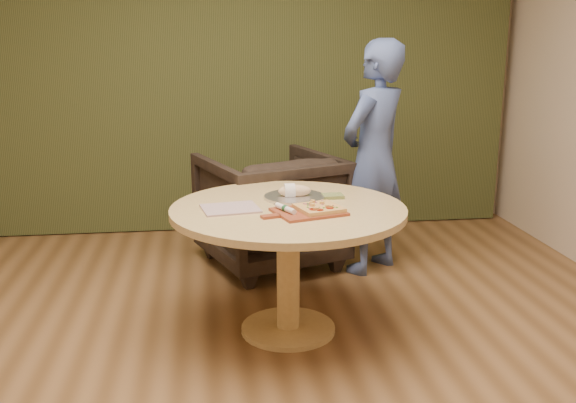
{
  "coord_description": "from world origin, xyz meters",
  "views": [
    {
      "loc": [
        -0.27,
        -2.68,
        1.66
      ],
      "look_at": [
        0.11,
        0.25,
        0.9
      ],
      "focal_mm": 40.0,
      "sensor_mm": 36.0,
      "label": 1
    }
  ],
  "objects_px": {
    "serving_tray": "(295,197)",
    "person_standing": "(374,158)",
    "armchair": "(270,204)",
    "pizza_paddle": "(307,212)",
    "pedestal_table": "(288,231)",
    "flatbread_pizza": "(319,208)",
    "bread_roll": "(293,191)",
    "cutlery_roll": "(285,208)"
  },
  "relations": [
    {
      "from": "pizza_paddle",
      "to": "armchair",
      "type": "height_order",
      "value": "armchair"
    },
    {
      "from": "flatbread_pizza",
      "to": "bread_roll",
      "type": "height_order",
      "value": "bread_roll"
    },
    {
      "from": "pedestal_table",
      "to": "person_standing",
      "type": "bearing_deg",
      "value": 52.09
    },
    {
      "from": "armchair",
      "to": "person_standing",
      "type": "height_order",
      "value": "person_standing"
    },
    {
      "from": "pizza_paddle",
      "to": "flatbread_pizza",
      "type": "bearing_deg",
      "value": -15.37
    },
    {
      "from": "pizza_paddle",
      "to": "flatbread_pizza",
      "type": "distance_m",
      "value": 0.07
    },
    {
      "from": "cutlery_roll",
      "to": "armchair",
      "type": "height_order",
      "value": "armchair"
    },
    {
      "from": "pedestal_table",
      "to": "cutlery_roll",
      "type": "distance_m",
      "value": 0.23
    },
    {
      "from": "serving_tray",
      "to": "flatbread_pizza",
      "type": "bearing_deg",
      "value": -76.11
    },
    {
      "from": "pedestal_table",
      "to": "serving_tray",
      "type": "bearing_deg",
      "value": 71.36
    },
    {
      "from": "pedestal_table",
      "to": "flatbread_pizza",
      "type": "relative_size",
      "value": 4.78
    },
    {
      "from": "flatbread_pizza",
      "to": "armchair",
      "type": "relative_size",
      "value": 0.29
    },
    {
      "from": "pedestal_table",
      "to": "armchair",
      "type": "distance_m",
      "value": 1.16
    },
    {
      "from": "cutlery_roll",
      "to": "flatbread_pizza",
      "type": "bearing_deg",
      "value": -26.51
    },
    {
      "from": "person_standing",
      "to": "cutlery_roll",
      "type": "bearing_deg",
      "value": 14.6
    },
    {
      "from": "flatbread_pizza",
      "to": "person_standing",
      "type": "bearing_deg",
      "value": 61.71
    },
    {
      "from": "pizza_paddle",
      "to": "armchair",
      "type": "bearing_deg",
      "value": 76.13
    },
    {
      "from": "flatbread_pizza",
      "to": "cutlery_roll",
      "type": "distance_m",
      "value": 0.18
    },
    {
      "from": "pizza_paddle",
      "to": "person_standing",
      "type": "relative_size",
      "value": 0.29
    },
    {
      "from": "serving_tray",
      "to": "armchair",
      "type": "height_order",
      "value": "armchair"
    },
    {
      "from": "cutlery_roll",
      "to": "serving_tray",
      "type": "distance_m",
      "value": 0.35
    },
    {
      "from": "serving_tray",
      "to": "bread_roll",
      "type": "bearing_deg",
      "value": -180.0
    },
    {
      "from": "pizza_paddle",
      "to": "flatbread_pizza",
      "type": "xyz_separation_m",
      "value": [
        0.07,
        0.0,
        0.02
      ]
    },
    {
      "from": "cutlery_roll",
      "to": "pizza_paddle",
      "type": "bearing_deg",
      "value": -27.95
    },
    {
      "from": "flatbread_pizza",
      "to": "bread_roll",
      "type": "bearing_deg",
      "value": 105.3
    },
    {
      "from": "pedestal_table",
      "to": "flatbread_pizza",
      "type": "distance_m",
      "value": 0.27
    },
    {
      "from": "serving_tray",
      "to": "bread_roll",
      "type": "relative_size",
      "value": 1.84
    },
    {
      "from": "bread_roll",
      "to": "person_standing",
      "type": "relative_size",
      "value": 0.12
    },
    {
      "from": "pedestal_table",
      "to": "bread_roll",
      "type": "height_order",
      "value": "bread_roll"
    },
    {
      "from": "flatbread_pizza",
      "to": "person_standing",
      "type": "distance_m",
      "value": 1.25
    },
    {
      "from": "pizza_paddle",
      "to": "cutlery_roll",
      "type": "relative_size",
      "value": 2.51
    },
    {
      "from": "serving_tray",
      "to": "person_standing",
      "type": "height_order",
      "value": "person_standing"
    },
    {
      "from": "pizza_paddle",
      "to": "bread_roll",
      "type": "xyz_separation_m",
      "value": [
        -0.03,
        0.34,
        0.04
      ]
    },
    {
      "from": "serving_tray",
      "to": "cutlery_roll",
      "type": "bearing_deg",
      "value": -106.24
    },
    {
      "from": "pedestal_table",
      "to": "cutlery_roll",
      "type": "relative_size",
      "value": 6.93
    },
    {
      "from": "bread_roll",
      "to": "person_standing",
      "type": "distance_m",
      "value": 1.02
    },
    {
      "from": "pedestal_table",
      "to": "person_standing",
      "type": "distance_m",
      "value": 1.22
    },
    {
      "from": "flatbread_pizza",
      "to": "person_standing",
      "type": "relative_size",
      "value": 0.17
    },
    {
      "from": "flatbread_pizza",
      "to": "serving_tray",
      "type": "distance_m",
      "value": 0.35
    },
    {
      "from": "flatbread_pizza",
      "to": "bread_roll",
      "type": "relative_size",
      "value": 1.42
    },
    {
      "from": "pizza_paddle",
      "to": "armchair",
      "type": "xyz_separation_m",
      "value": [
        -0.06,
        1.31,
        -0.29
      ]
    },
    {
      "from": "pedestal_table",
      "to": "armchair",
      "type": "xyz_separation_m",
      "value": [
        0.02,
        1.15,
        -0.14
      ]
    }
  ]
}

